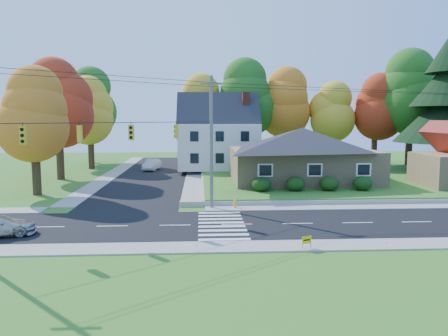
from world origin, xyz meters
name	(u,v)px	position (x,y,z in m)	size (l,w,h in m)	color
ground	(237,225)	(0.00, 0.00, 0.00)	(120.00, 120.00, 0.00)	#3D7923
road_main	(237,224)	(0.00, 0.00, 0.01)	(90.00, 8.00, 0.02)	black
road_cross	(154,174)	(-8.00, 26.00, 0.01)	(8.00, 44.00, 0.02)	black
sidewalk_north	(231,208)	(0.00, 5.00, 0.04)	(90.00, 2.00, 0.08)	#9C9A90
sidewalk_south	(245,247)	(0.00, -5.00, 0.04)	(90.00, 2.00, 0.08)	#9C9A90
lawn	(334,176)	(13.00, 21.00, 0.25)	(30.00, 30.00, 0.50)	#3D7923
ranch_house	(302,154)	(8.00, 16.00, 3.27)	(14.60, 10.60, 5.40)	tan
colonial_house	(219,136)	(0.04, 28.00, 4.58)	(10.40, 8.40, 9.60)	silver
hedge_row	(312,184)	(7.50, 9.80, 1.14)	(10.70, 1.70, 1.27)	#163A10
traffic_infrastructure	(233,144)	(-0.15, 1.35, 5.15)	(38.10, 10.66, 10.00)	#666059
tree_lot_0	(202,107)	(-2.00, 34.00, 8.31)	(6.72, 6.72, 12.51)	#3F2A19
tree_lot_1	(246,98)	(4.00, 33.00, 9.61)	(7.84, 7.84, 14.60)	#3F2A19
tree_lot_2	(287,103)	(10.00, 34.00, 8.96)	(7.28, 7.28, 13.56)	#3F2A19
tree_lot_3	(331,112)	(16.00, 33.00, 7.65)	(6.16, 6.16, 11.47)	#3F2A19
tree_lot_4	(376,107)	(22.00, 32.00, 8.31)	(6.72, 6.72, 12.51)	#3F2A19
tree_lot_5	(412,92)	(26.00, 30.00, 10.27)	(8.40, 8.40, 15.64)	#3F2A19
tree_west_0	(34,115)	(-17.00, 12.00, 7.15)	(6.16, 6.16, 11.47)	#3F2A19
tree_west_1	(58,103)	(-18.00, 22.00, 8.46)	(7.28, 7.28, 13.56)	#3F2A19
tree_west_2	(90,111)	(-17.00, 32.00, 7.81)	(6.72, 6.72, 12.51)	#3F2A19
tree_west_3	(89,103)	(-19.00, 40.00, 9.11)	(7.84, 7.84, 14.60)	#3F2A19
white_car	(152,165)	(-8.68, 29.88, 0.73)	(1.51, 4.33, 1.43)	#B7B7C3
fire_hydrant	(235,204)	(0.28, 5.04, 0.34)	(0.40, 0.31, 0.70)	yellow
yard_sign	(307,240)	(3.19, -5.61, 0.52)	(0.54, 0.26, 0.73)	black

